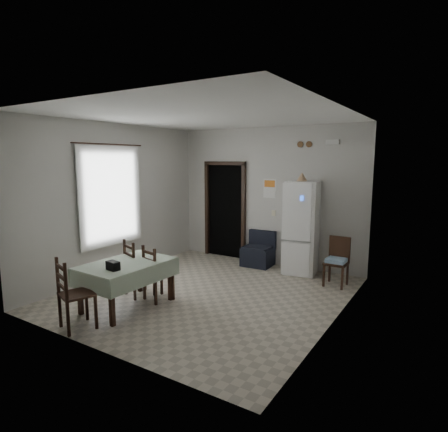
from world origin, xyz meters
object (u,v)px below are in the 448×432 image
at_px(dining_chair_far_right, 158,273).
at_px(dining_chair_near_head, 77,293).
at_px(dining_table, 127,285).
at_px(dining_chair_far_left, 139,267).
at_px(corner_chair, 336,262).
at_px(navy_seat, 258,249).
at_px(fridge, 302,228).

relative_size(dining_chair_far_right, dining_chair_near_head, 0.92).
bearing_deg(dining_table, dining_chair_far_left, 115.77).
bearing_deg(corner_chair, dining_chair_far_right, -134.38).
bearing_deg(navy_seat, fridge, -2.52).
bearing_deg(corner_chair, dining_chair_near_head, -123.53).
relative_size(navy_seat, corner_chair, 0.83).
height_order(corner_chair, dining_chair_far_right, dining_chair_far_right).
relative_size(dining_chair_far_left, dining_chair_near_head, 0.97).
relative_size(navy_seat, dining_table, 0.54).
xyz_separation_m(navy_seat, corner_chair, (1.75, -0.41, 0.07)).
relative_size(corner_chair, dining_chair_near_head, 0.90).
height_order(corner_chair, dining_chair_far_left, dining_chair_far_left).
bearing_deg(dining_chair_far_left, dining_table, 133.79).
distance_m(corner_chair, dining_chair_far_left, 3.41).
bearing_deg(dining_chair_near_head, corner_chair, -105.70).
relative_size(navy_seat, dining_chair_near_head, 0.75).
distance_m(fridge, dining_chair_far_right, 2.98).
height_order(dining_table, dining_chair_near_head, dining_chair_near_head).
height_order(fridge, dining_chair_far_left, fridge).
xyz_separation_m(fridge, navy_seat, (-0.95, 0.00, -0.55)).
bearing_deg(navy_seat, dining_chair_far_right, -102.62).
xyz_separation_m(dining_chair_far_left, dining_chair_far_right, (0.41, 0.01, -0.02)).
xyz_separation_m(fridge, dining_chair_far_right, (-1.41, -2.58, -0.46)).
distance_m(dining_table, dining_chair_near_head, 0.88).
height_order(fridge, dining_chair_near_head, fridge).
xyz_separation_m(dining_table, dining_chair_near_head, (-0.02, -0.87, 0.13)).
height_order(dining_chair_far_right, dining_chair_near_head, dining_chair_near_head).
bearing_deg(dining_chair_far_left, fridge, -105.01).
bearing_deg(fridge, dining_chair_near_head, -120.59).
distance_m(dining_chair_far_right, dining_chair_near_head, 1.36).
bearing_deg(navy_seat, dining_table, -104.70).
height_order(dining_table, dining_chair_far_left, dining_chair_far_left).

